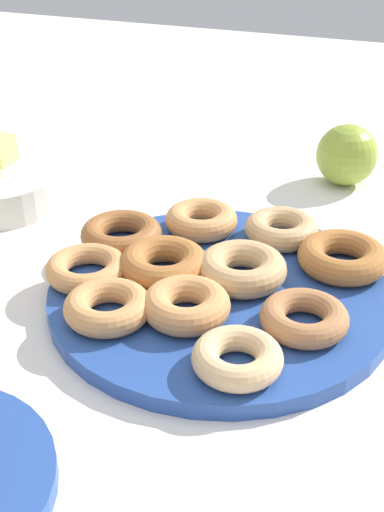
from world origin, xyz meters
name	(u,v)px	position (x,y,z in m)	size (l,w,h in m)	color
ground_plane	(220,301)	(0.00, 0.00, 0.00)	(2.40, 2.40, 0.00)	white
donut_plate	(220,294)	(0.00, 0.00, 0.01)	(0.34, 0.34, 0.02)	#284C9E
donut_0	(237,358)	(-0.11, -0.05, 0.03)	(0.08, 0.08, 0.02)	#EABC84
donut_1	(164,263)	(0.00, 0.06, 0.03)	(0.09, 0.09, 0.03)	#AD6B33
donut_2	(343,257)	(0.08, -0.11, 0.03)	(0.09, 0.09, 0.03)	#AD6B33
donut_3	(281,229)	(0.12, -0.03, 0.03)	(0.08, 0.08, 0.03)	tan
donut_4	(304,318)	(-0.04, -0.09, 0.03)	(0.08, 0.08, 0.02)	#B27547
donut_5	(121,234)	(0.04, 0.13, 0.03)	(0.09, 0.09, 0.03)	#995B2D
donut_6	(87,269)	(-0.03, 0.13, 0.03)	(0.08, 0.08, 0.02)	tan
donut_7	(201,220)	(0.11, 0.06, 0.03)	(0.08, 0.08, 0.03)	tan
donut_8	(108,307)	(-0.09, 0.08, 0.03)	(0.08, 0.08, 0.02)	tan
donut_9	(242,268)	(0.02, -0.02, 0.03)	(0.09, 0.09, 0.03)	tan
donut_10	(186,305)	(-0.06, 0.01, 0.03)	(0.08, 0.08, 0.03)	tan
apple	(347,155)	(0.34, -0.07, 0.04)	(0.08, 0.08, 0.08)	#93AD38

